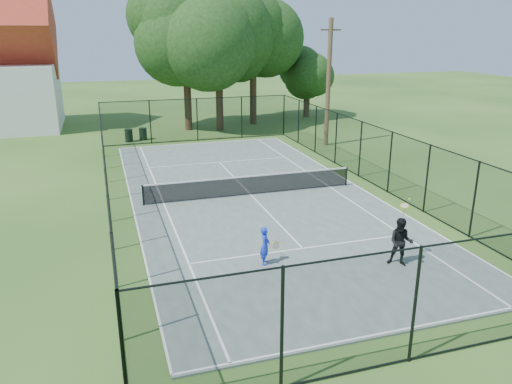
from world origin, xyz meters
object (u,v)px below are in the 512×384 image
object	(u,v)px
utility_pole	(328,83)
player_blue	(265,246)
trash_bin_right	(143,134)
player_black	(401,242)
tennis_net	(251,184)
trash_bin_left	(129,135)

from	to	relation	value
utility_pole	player_blue	bearing A→B (deg)	-121.16
trash_bin_right	utility_pole	bearing A→B (deg)	-24.82
trash_bin_right	player_black	distance (m)	23.85
trash_bin_right	player_black	bearing A→B (deg)	-74.81
trash_bin_right	player_blue	bearing A→B (deg)	-84.67
tennis_net	trash_bin_right	distance (m)	14.91
trash_bin_right	utility_pole	size ratio (longest dim) A/B	0.11
trash_bin_left	trash_bin_right	world-z (taller)	trash_bin_left
trash_bin_right	player_blue	xyz separation A→B (m)	(2.01, -21.59, 0.28)
tennis_net	utility_pole	distance (m)	12.63
trash_bin_left	player_black	xyz separation A→B (m)	(7.26, -22.66, 0.42)
trash_bin_left	player_black	world-z (taller)	player_black
trash_bin_left	trash_bin_right	distance (m)	1.07
player_blue	player_black	bearing A→B (deg)	-18.56
trash_bin_left	trash_bin_right	xyz separation A→B (m)	(1.01, 0.35, -0.02)
utility_pole	trash_bin_left	bearing A→B (deg)	158.27
trash_bin_right	tennis_net	bearing A→B (deg)	-75.70
tennis_net	player_blue	size ratio (longest dim) A/B	7.66
tennis_net	trash_bin_left	xyz separation A→B (m)	(-4.69, 14.10, -0.12)
trash_bin_right	player_blue	world-z (taller)	player_blue
player_blue	trash_bin_right	bearing A→B (deg)	95.33
trash_bin_left	player_black	size ratio (longest dim) A/B	0.43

